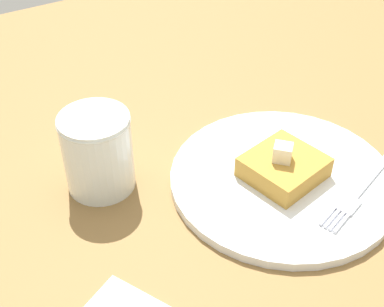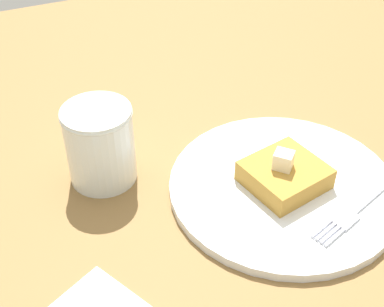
# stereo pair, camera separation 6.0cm
# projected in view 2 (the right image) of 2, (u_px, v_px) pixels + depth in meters

# --- Properties ---
(table_surface) EXTENTS (1.19, 1.19, 0.03)m
(table_surface) POSITION_uv_depth(u_px,v_px,m) (333.00, 158.00, 0.69)
(table_surface) COLOR brown
(table_surface) RESTS_ON ground
(plate) EXTENTS (0.26, 0.26, 0.01)m
(plate) POSITION_uv_depth(u_px,v_px,m) (283.00, 187.00, 0.62)
(plate) COLOR silver
(plate) RESTS_ON table_surface
(toast_slice_center) EXTENTS (0.09, 0.10, 0.03)m
(toast_slice_center) POSITION_uv_depth(u_px,v_px,m) (285.00, 175.00, 0.60)
(toast_slice_center) COLOR #B08031
(toast_slice_center) RESTS_ON plate
(butter_pat_primary) EXTENTS (0.03, 0.03, 0.02)m
(butter_pat_primary) POSITION_uv_depth(u_px,v_px,m) (283.00, 160.00, 0.59)
(butter_pat_primary) COLOR #F5EAC6
(butter_pat_primary) RESTS_ON toast_slice_center
(fork) EXTENTS (0.07, 0.16, 0.00)m
(fork) POSITION_uv_depth(u_px,v_px,m) (357.00, 208.00, 0.58)
(fork) COLOR silver
(fork) RESTS_ON plate
(syrup_jar) EXTENTS (0.08, 0.08, 0.10)m
(syrup_jar) POSITION_uv_depth(u_px,v_px,m) (101.00, 147.00, 0.61)
(syrup_jar) COLOR #55270E
(syrup_jar) RESTS_ON table_surface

